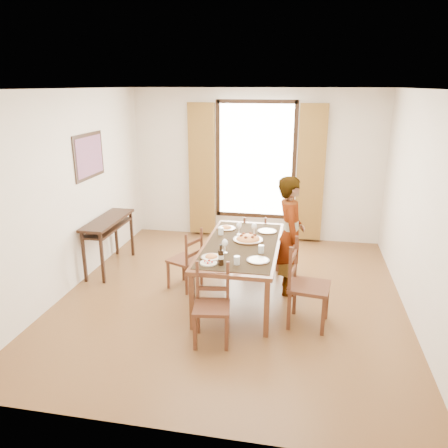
% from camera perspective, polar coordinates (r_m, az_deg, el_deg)
% --- Properties ---
extents(ground, '(5.00, 5.00, 0.00)m').
position_cam_1_polar(ground, '(6.03, 1.04, -9.33)').
color(ground, '#57321B').
rests_on(ground, ground).
extents(room_shell, '(4.60, 5.10, 2.74)m').
position_cam_1_polar(room_shell, '(5.63, 1.30, 5.39)').
color(room_shell, silver).
rests_on(room_shell, ground).
extents(console_table, '(0.38, 1.20, 0.80)m').
position_cam_1_polar(console_table, '(6.90, -14.90, -0.26)').
color(console_table, black).
rests_on(console_table, ground).
extents(dining_table, '(0.98, 1.99, 0.76)m').
position_cam_1_polar(dining_table, '(5.75, 2.31, -3.18)').
color(dining_table, brown).
rests_on(dining_table, ground).
extents(chair_west, '(0.51, 0.51, 0.87)m').
position_cam_1_polar(chair_west, '(6.11, -4.93, -4.83)').
color(chair_west, '#58301D').
rests_on(chair_west, ground).
extents(chair_north, '(0.42, 0.42, 0.84)m').
position_cam_1_polar(chair_north, '(6.86, 3.98, -2.40)').
color(chair_north, '#58301D').
rests_on(chair_north, ground).
extents(chair_south, '(0.45, 0.45, 0.89)m').
position_cam_1_polar(chair_south, '(4.89, -1.59, -10.74)').
color(chair_south, '#58301D').
rests_on(chair_south, ground).
extents(chair_east, '(0.51, 0.51, 1.03)m').
position_cam_1_polar(chair_east, '(5.26, 10.68, -8.10)').
color(chair_east, '#58301D').
rests_on(chair_east, ground).
extents(man, '(0.68, 0.53, 1.62)m').
position_cam_1_polar(man, '(5.94, 8.63, -1.48)').
color(man, '#989AA0').
rests_on(man, ground).
extents(plate_sw, '(0.27, 0.27, 0.05)m').
position_cam_1_polar(plate_sw, '(5.25, -1.66, -4.22)').
color(plate_sw, silver).
rests_on(plate_sw, dining_table).
extents(plate_se, '(0.27, 0.27, 0.05)m').
position_cam_1_polar(plate_se, '(5.18, 4.47, -4.58)').
color(plate_se, silver).
rests_on(plate_se, dining_table).
extents(plate_nw, '(0.27, 0.27, 0.05)m').
position_cam_1_polar(plate_nw, '(6.30, 0.31, -0.42)').
color(plate_nw, silver).
rests_on(plate_nw, dining_table).
extents(plate_ne, '(0.27, 0.27, 0.05)m').
position_cam_1_polar(plate_ne, '(6.20, 5.65, -0.80)').
color(plate_ne, silver).
rests_on(plate_ne, dining_table).
extents(pasta_platter, '(0.40, 0.40, 0.10)m').
position_cam_1_polar(pasta_platter, '(5.83, 3.17, -1.74)').
color(pasta_platter, red).
rests_on(pasta_platter, dining_table).
extents(caprese_plate, '(0.20, 0.20, 0.04)m').
position_cam_1_polar(caprese_plate, '(5.10, -2.03, -4.99)').
color(caprese_plate, silver).
rests_on(caprese_plate, dining_table).
extents(wine_glass_a, '(0.08, 0.08, 0.18)m').
position_cam_1_polar(wine_glass_a, '(5.38, 0.11, -2.90)').
color(wine_glass_a, white).
rests_on(wine_glass_a, dining_table).
extents(wine_glass_b, '(0.08, 0.08, 0.18)m').
position_cam_1_polar(wine_glass_b, '(6.01, 3.96, -0.71)').
color(wine_glass_b, white).
rests_on(wine_glass_b, dining_table).
extents(wine_glass_c, '(0.08, 0.08, 0.18)m').
position_cam_1_polar(wine_glass_c, '(6.05, 1.97, -0.56)').
color(wine_glass_c, white).
rests_on(wine_glass_c, dining_table).
extents(tumbler_a, '(0.07, 0.07, 0.10)m').
position_cam_1_polar(tumbler_a, '(5.42, 4.88, -3.28)').
color(tumbler_a, silver).
rests_on(tumbler_a, dining_table).
extents(tumbler_b, '(0.07, 0.07, 0.10)m').
position_cam_1_polar(tumbler_b, '(6.06, -0.42, -0.93)').
color(tumbler_b, silver).
rests_on(tumbler_b, dining_table).
extents(tumbler_c, '(0.07, 0.07, 0.10)m').
position_cam_1_polar(tumbler_c, '(5.07, 1.68, -4.76)').
color(tumbler_c, silver).
rests_on(tumbler_c, dining_table).
extents(wine_bottle, '(0.07, 0.07, 0.25)m').
position_cam_1_polar(wine_bottle, '(5.03, -0.42, -4.04)').
color(wine_bottle, black).
rests_on(wine_bottle, dining_table).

